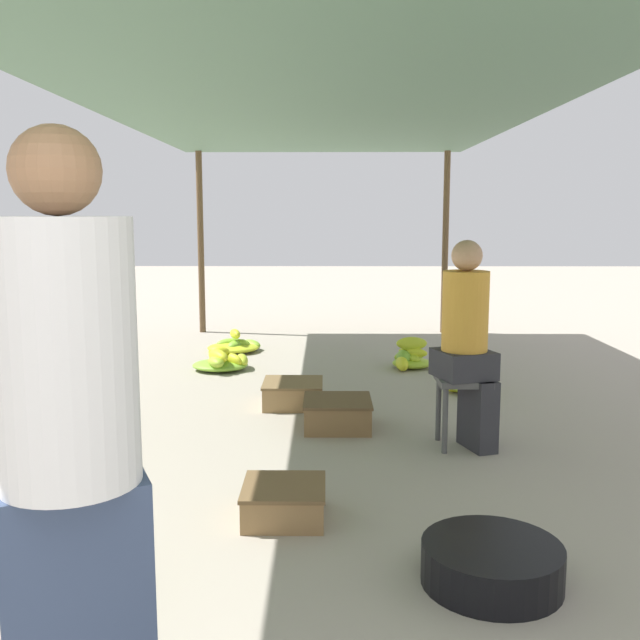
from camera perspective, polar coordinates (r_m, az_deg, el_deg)
The scene contains 15 objects.
canopy_post_back_left at distance 9.40m, azimuth -9.52°, elevation 6.09°, with size 0.08×0.08×2.33m, color brown.
canopy_post_back_right at distance 9.39m, azimuth 9.99°, elevation 6.08°, with size 0.08×0.08×2.33m, color brown.
canopy_tarp at distance 5.50m, azimuth 0.06°, elevation 17.02°, with size 3.57×8.03×0.04m, color #567A60.
vendor_foreground at distance 2.05m, azimuth -19.36°, elevation -9.61°, with size 0.49×0.49×1.76m.
stool at distance 4.82m, azimuth 11.36°, elevation -5.64°, with size 0.34×0.34×0.47m.
vendor_seated at distance 4.74m, azimuth 11.74°, elevation -1.57°, with size 0.43×0.43×1.37m.
basin_black at distance 3.22m, azimuth 13.58°, elevation -18.45°, with size 0.59×0.59×0.18m.
banana_pile_left_0 at distance 3.25m, azimuth -19.14°, elevation -18.82°, with size 0.54×0.57×0.19m.
banana_pile_left_1 at distance 8.09m, azimuth -6.77°, elevation -2.06°, with size 0.63×0.60×0.26m.
banana_pile_left_2 at distance 7.14m, azimuth -7.79°, elevation -3.34°, with size 0.58×0.56×0.24m.
banana_pile_right_0 at distance 7.25m, azimuth 7.16°, elevation -3.04°, with size 0.40×0.57×0.32m.
banana_pile_right_1 at distance 6.35m, azimuth 11.88°, elevation -5.11°, with size 0.50×0.52×0.17m.
crate_near at distance 3.74m, azimuth -2.89°, elevation -14.30°, with size 0.42×0.42×0.18m.
crate_mid at distance 5.79m, azimuth -2.18°, elevation -5.89°, with size 0.48×0.48×0.20m.
crate_far at distance 5.20m, azimuth 1.40°, elevation -7.48°, with size 0.49×0.49×0.21m.
Camera 1 is at (0.04, -1.32, 1.53)m, focal length 40.00 mm.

